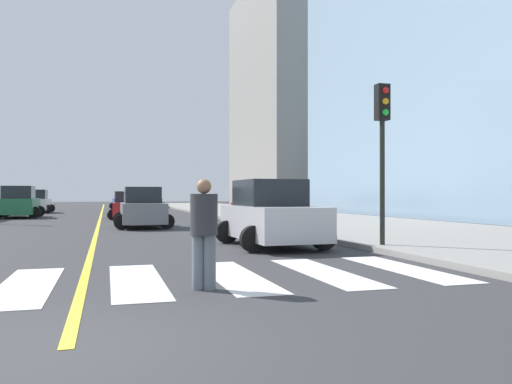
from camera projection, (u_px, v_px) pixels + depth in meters
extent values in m
plane|color=#333335|center=(66.00, 350.00, 5.09)|extent=(220.00, 220.00, 0.00)
cube|color=gray|center=(335.00, 222.00, 27.70)|extent=(10.00, 120.00, 0.15)
cube|color=silver|center=(27.00, 285.00, 8.69)|extent=(0.90, 4.00, 0.01)
cube|color=silver|center=(136.00, 281.00, 9.19)|extent=(0.90, 4.00, 0.01)
cube|color=silver|center=(235.00, 276.00, 9.69)|extent=(0.90, 4.00, 0.01)
cube|color=silver|center=(323.00, 272.00, 10.19)|extent=(0.90, 4.00, 0.01)
cube|color=silver|center=(403.00, 268.00, 10.69)|extent=(0.90, 4.00, 0.01)
cube|color=yellow|center=(102.00, 213.00, 43.51)|extent=(0.16, 80.00, 0.01)
cube|color=gray|center=(310.00, 97.00, 73.73)|extent=(18.00, 24.00, 31.11)
cube|color=#2D479E|center=(123.00, 203.00, 53.14)|extent=(2.03, 4.23, 0.89)
cube|color=#1E2328|center=(123.00, 195.00, 53.38)|extent=(1.66, 2.14, 0.75)
cylinder|color=black|center=(114.00, 207.00, 51.61)|extent=(0.68, 0.24, 0.68)
cylinder|color=black|center=(133.00, 206.00, 52.21)|extent=(0.68, 0.24, 0.68)
cylinder|color=black|center=(112.00, 206.00, 54.06)|extent=(0.68, 0.24, 0.68)
cylinder|color=black|center=(131.00, 206.00, 54.66)|extent=(0.68, 0.24, 0.68)
cube|color=red|center=(127.00, 209.00, 32.44)|extent=(1.82, 3.84, 0.81)
cube|color=#1E2328|center=(127.00, 197.00, 32.66)|extent=(1.50, 1.94, 0.69)
cylinder|color=black|center=(112.00, 215.00, 31.08)|extent=(0.62, 0.22, 0.61)
cylinder|color=black|center=(142.00, 215.00, 31.52)|extent=(0.62, 0.22, 0.61)
cylinder|color=black|center=(113.00, 214.00, 33.35)|extent=(0.62, 0.22, 0.61)
cylinder|color=black|center=(141.00, 213.00, 33.80)|extent=(0.62, 0.22, 0.61)
cube|color=#B7B7BC|center=(272.00, 222.00, 15.27)|extent=(2.15, 4.49, 0.95)
cube|color=#1E2328|center=(269.00, 193.00, 15.53)|extent=(1.76, 2.27, 0.80)
cylinder|color=black|center=(253.00, 239.00, 13.65)|extent=(0.72, 0.26, 0.72)
cylinder|color=black|center=(324.00, 237.00, 14.29)|extent=(0.72, 0.26, 0.72)
cylinder|color=black|center=(227.00, 232.00, 16.26)|extent=(0.72, 0.26, 0.72)
cylinder|color=black|center=(287.00, 231.00, 16.89)|extent=(0.72, 0.26, 0.72)
cube|color=slate|center=(143.00, 213.00, 23.98)|extent=(1.91, 4.23, 0.91)
cube|color=#1E2328|center=(142.00, 195.00, 24.23)|extent=(1.61, 2.11, 0.76)
cylinder|color=black|center=(122.00, 222.00, 22.45)|extent=(0.68, 0.22, 0.68)
cylinder|color=black|center=(167.00, 221.00, 23.00)|extent=(0.68, 0.22, 0.68)
cylinder|color=black|center=(120.00, 219.00, 24.97)|extent=(0.68, 0.22, 0.68)
cylinder|color=black|center=(161.00, 219.00, 25.51)|extent=(0.68, 0.22, 0.68)
cube|color=silver|center=(36.00, 204.00, 43.20)|extent=(1.98, 4.35, 0.93)
cube|color=#1E2328|center=(36.00, 194.00, 42.96)|extent=(1.66, 2.18, 0.79)
cylinder|color=black|center=(51.00, 208.00, 44.78)|extent=(0.70, 0.23, 0.70)
cylinder|color=black|center=(26.00, 208.00, 44.21)|extent=(0.70, 0.23, 0.70)
cylinder|color=black|center=(47.00, 209.00, 42.19)|extent=(0.70, 0.23, 0.70)
cylinder|color=black|center=(21.00, 209.00, 41.63)|extent=(0.70, 0.23, 0.70)
cube|color=#236B42|center=(19.00, 206.00, 34.13)|extent=(2.18, 4.72, 1.01)
cube|color=#1E2328|center=(19.00, 192.00, 33.87)|extent=(1.82, 2.37, 0.85)
cylinder|color=black|center=(39.00, 211.00, 35.84)|extent=(0.76, 0.26, 0.76)
cylinder|color=black|center=(5.00, 211.00, 35.21)|extent=(0.76, 0.26, 0.76)
cylinder|color=black|center=(34.00, 213.00, 33.05)|extent=(0.76, 0.26, 0.76)
cube|color=black|center=(152.00, 202.00, 60.01)|extent=(1.90, 4.13, 0.88)
cube|color=#1E2328|center=(152.00, 195.00, 60.25)|extent=(1.59, 2.07, 0.74)
cylinder|color=black|center=(145.00, 205.00, 58.51)|extent=(0.67, 0.22, 0.67)
cylinder|color=black|center=(162.00, 205.00, 59.06)|extent=(0.67, 0.22, 0.67)
cylinder|color=black|center=(143.00, 205.00, 60.95)|extent=(0.67, 0.22, 0.67)
cylinder|color=black|center=(159.00, 205.00, 61.50)|extent=(0.67, 0.22, 0.67)
cylinder|color=black|center=(382.00, 183.00, 14.28)|extent=(0.14, 0.14, 3.44)
cube|color=black|center=(382.00, 102.00, 14.29)|extent=(0.36, 0.28, 1.00)
sphere|color=red|center=(385.00, 90.00, 14.12)|extent=(0.18, 0.18, 0.18)
sphere|color=orange|center=(385.00, 101.00, 14.12)|extent=(0.18, 0.18, 0.18)
sphere|color=green|center=(385.00, 112.00, 14.12)|extent=(0.18, 0.18, 0.18)
cylinder|color=slate|center=(198.00, 262.00, 8.33)|extent=(0.20, 0.20, 0.89)
cylinder|color=slate|center=(210.00, 262.00, 8.33)|extent=(0.20, 0.20, 0.89)
cylinder|color=#2D2D33|center=(204.00, 214.00, 8.33)|extent=(0.44, 0.44, 0.66)
sphere|color=#936B4C|center=(204.00, 186.00, 8.34)|extent=(0.24, 0.24, 0.24)
cylinder|color=red|center=(232.00, 211.00, 32.93)|extent=(0.26, 0.26, 0.70)
sphere|color=red|center=(232.00, 204.00, 32.94)|extent=(0.22, 0.22, 0.22)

